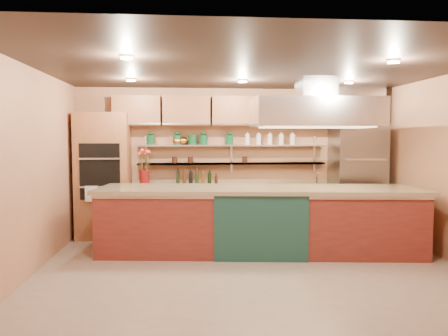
{
  "coord_description": "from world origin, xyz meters",
  "views": [
    {
      "loc": [
        -0.9,
        -5.98,
        1.85
      ],
      "look_at": [
        -0.32,
        1.0,
        1.36
      ],
      "focal_mm": 35.0,
      "sensor_mm": 36.0,
      "label": 1
    }
  ],
  "objects": [
    {
      "name": "upper_cabinets",
      "position": [
        0.0,
        2.32,
        2.35
      ],
      "size": [
        4.6,
        0.36,
        0.55
      ],
      "primitive_type": "cube",
      "color": "brown",
      "rests_on": "wall_back"
    },
    {
      "name": "wall_back",
      "position": [
        0.0,
        2.5,
        1.4
      ],
      "size": [
        6.0,
        0.04,
        2.8
      ],
      "primitive_type": "cube",
      "color": "#AA7350",
      "rests_on": "floor"
    },
    {
      "name": "kitchen_scale",
      "position": [
        0.7,
        2.15,
        0.98
      ],
      "size": [
        0.2,
        0.18,
        0.09
      ],
      "primitive_type": "cube",
      "rotation": [
        0.0,
        0.0,
        -0.39
      ],
      "color": "silver",
      "rests_on": "back_counter"
    },
    {
      "name": "flower_vase",
      "position": [
        -1.7,
        2.15,
        1.09
      ],
      "size": [
        0.22,
        0.22,
        0.32
      ],
      "primitive_type": "cylinder",
      "rotation": [
        0.0,
        0.0,
        0.23
      ],
      "color": "maroon",
      "rests_on": "back_counter"
    },
    {
      "name": "range_hood",
      "position": [
        1.14,
        0.88,
        2.25
      ],
      "size": [
        2.0,
        1.0,
        0.45
      ],
      "primitive_type": "cube",
      "color": "silver",
      "rests_on": "ceiling"
    },
    {
      "name": "ceiling",
      "position": [
        0.0,
        0.0,
        2.8
      ],
      "size": [
        6.0,
        5.0,
        0.02
      ],
      "primitive_type": "cube",
      "color": "black",
      "rests_on": "wall_back"
    },
    {
      "name": "copper_kettle",
      "position": [
        -0.99,
        2.37,
        1.79
      ],
      "size": [
        0.21,
        0.21,
        0.15
      ],
      "primitive_type": "ellipsoid",
      "rotation": [
        0.0,
        0.0,
        0.08
      ],
      "color": "#B6682A",
      "rests_on": "wall_shelf_upper"
    },
    {
      "name": "oven_stack",
      "position": [
        -2.45,
        2.18,
        1.15
      ],
      "size": [
        0.95,
        0.64,
        2.3
      ],
      "primitive_type": "cube",
      "color": "brown",
      "rests_on": "floor"
    },
    {
      "name": "back_counter",
      "position": [
        -0.05,
        2.2,
        0.47
      ],
      "size": [
        3.84,
        0.64,
        0.93
      ],
      "primitive_type": "cube",
      "color": "tan",
      "rests_on": "floor"
    },
    {
      "name": "bar_faucet",
      "position": [
        1.59,
        2.25,
        1.05
      ],
      "size": [
        0.03,
        0.03,
        0.24
      ],
      "primitive_type": "cylinder",
      "rotation": [
        0.0,
        0.0,
        0.04
      ],
      "color": "white",
      "rests_on": "back_counter"
    },
    {
      "name": "ceiling_downlights",
      "position": [
        0.0,
        0.2,
        2.77
      ],
      "size": [
        4.0,
        2.8,
        0.02
      ],
      "primitive_type": "cube",
      "color": "#FFE5A5",
      "rests_on": "ceiling"
    },
    {
      "name": "refrigerator",
      "position": [
        2.35,
        2.14,
        1.05
      ],
      "size": [
        0.95,
        0.72,
        2.1
      ],
      "primitive_type": "cube",
      "color": "gray",
      "rests_on": "floor"
    },
    {
      "name": "wall_shelf_upper",
      "position": [
        -0.05,
        2.37,
        1.7
      ],
      "size": [
        3.6,
        0.26,
        0.03
      ],
      "primitive_type": "cube",
      "color": "silver",
      "rests_on": "wall_back"
    },
    {
      "name": "island",
      "position": [
        0.24,
        0.88,
        0.53
      ],
      "size": [
        5.14,
        1.64,
        1.05
      ],
      "primitive_type": "cube",
      "rotation": [
        0.0,
        0.0,
        -0.11
      ],
      "color": "maroon",
      "rests_on": "floor"
    },
    {
      "name": "wall_front",
      "position": [
        0.0,
        -2.5,
        1.4
      ],
      "size": [
        6.0,
        0.04,
        2.8
      ],
      "primitive_type": "cube",
      "color": "#AA7350",
      "rests_on": "floor"
    },
    {
      "name": "oil_bottle_cluster",
      "position": [
        -0.73,
        2.15,
        1.06
      ],
      "size": [
        0.85,
        0.33,
        0.27
      ],
      "primitive_type": "cube",
      "rotation": [
        0.0,
        0.0,
        -0.12
      ],
      "color": "black",
      "rests_on": "back_counter"
    },
    {
      "name": "wall_left",
      "position": [
        -3.0,
        0.0,
        1.4
      ],
      "size": [
        0.04,
        5.0,
        2.8
      ],
      "primitive_type": "cube",
      "color": "#AA7350",
      "rests_on": "floor"
    },
    {
      "name": "wall_shelf_lower",
      "position": [
        -0.05,
        2.37,
        1.35
      ],
      "size": [
        3.6,
        0.26,
        0.03
      ],
      "primitive_type": "cube",
      "color": "silver",
      "rests_on": "wall_back"
    },
    {
      "name": "floor",
      "position": [
        0.0,
        0.0,
        -0.01
      ],
      "size": [
        6.0,
        5.0,
        0.02
      ],
      "primitive_type": "cube",
      "color": "gray",
      "rests_on": "ground"
    },
    {
      "name": "green_canister",
      "position": [
        -0.81,
        2.37,
        1.81
      ],
      "size": [
        0.19,
        0.19,
        0.19
      ],
      "primitive_type": "cylinder",
      "rotation": [
        0.0,
        0.0,
        0.19
      ],
      "color": "#0D3F20",
      "rests_on": "wall_shelf_upper"
    }
  ]
}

